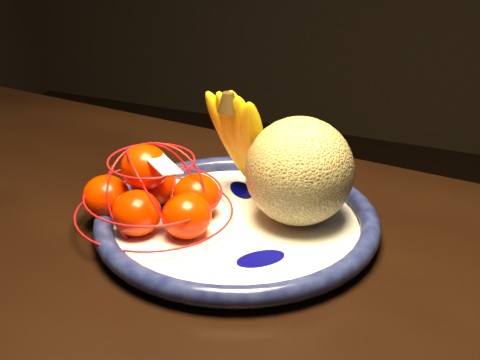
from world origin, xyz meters
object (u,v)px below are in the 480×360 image
at_px(fruit_bowl, 237,222).
at_px(banana_bunch, 243,137).
at_px(dining_table, 105,300).
at_px(cantaloupe, 299,171).
at_px(mandarin_bag, 154,196).

distance_m(fruit_bowl, banana_bunch, 0.12).
bearing_deg(dining_table, fruit_bowl, 44.24).
relative_size(cantaloupe, banana_bunch, 0.83).
relative_size(dining_table, mandarin_bag, 6.24).
height_order(fruit_bowl, cantaloupe, cantaloupe).
bearing_deg(cantaloupe, mandarin_bag, -156.80).
relative_size(cantaloupe, mandarin_bag, 0.58).
height_order(dining_table, fruit_bowl, fruit_bowl).
distance_m(fruit_bowl, cantaloupe, 0.10).
bearing_deg(cantaloupe, fruit_bowl, -151.68).
distance_m(fruit_bowl, mandarin_bag, 0.11).
bearing_deg(banana_bunch, cantaloupe, -8.73).
xyz_separation_m(fruit_bowl, banana_bunch, (-0.03, 0.08, 0.08)).
distance_m(cantaloupe, banana_bunch, 0.11).
height_order(fruit_bowl, mandarin_bag, mandarin_bag).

